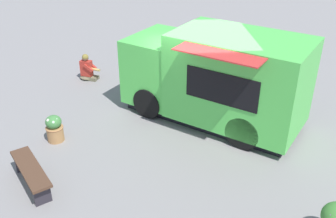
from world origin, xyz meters
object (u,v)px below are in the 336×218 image
object	(u,v)px
food_truck	(216,79)
person_customer	(87,69)
planter_flowering_far	(54,128)
plaza_bench	(31,172)

from	to	relation	value
food_truck	person_customer	size ratio (longest dim) A/B	5.69
planter_flowering_far	plaza_bench	distance (m)	1.76
food_truck	planter_flowering_far	world-z (taller)	food_truck
person_customer	planter_flowering_far	bearing A→B (deg)	174.25
person_customer	plaza_bench	world-z (taller)	person_customer
food_truck	plaza_bench	distance (m)	5.11
planter_flowering_far	plaza_bench	xyz separation A→B (m)	(-1.75, 0.15, 0.01)
person_customer	planter_flowering_far	world-z (taller)	person_customer
food_truck	person_customer	bearing A→B (deg)	52.37
food_truck	planter_flowering_far	bearing A→B (deg)	101.13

